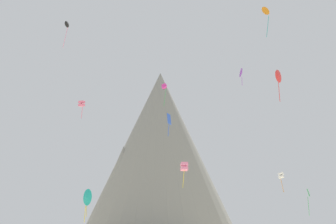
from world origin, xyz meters
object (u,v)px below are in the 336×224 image
(kite_magenta_high, at_px, (164,87))
(kite_rainbow_mid, at_px, (82,104))
(kite_violet_high, at_px, (242,73))
(kite_white_low, at_px, (281,176))
(rock_massif, at_px, (157,152))
(kite_blue_mid, at_px, (169,120))
(kite_green_low, at_px, (308,196))
(kite_red_mid, at_px, (279,76))
(kite_pink_low, at_px, (184,167))
(kite_gold_low, at_px, (88,197))
(kite_orange_high, at_px, (265,12))
(kite_teal_low, at_px, (87,197))
(kite_black_high, at_px, (67,25))

(kite_magenta_high, bearing_deg, kite_rainbow_mid, 164.70)
(kite_violet_high, bearing_deg, kite_white_low, -46.12)
(kite_magenta_high, relative_size, kite_rainbow_mid, 1.69)
(rock_massif, distance_m, kite_violet_high, 61.55)
(kite_blue_mid, bearing_deg, kite_violet_high, -137.33)
(kite_green_low, height_order, kite_red_mid, kite_red_mid)
(kite_pink_low, distance_m, kite_violet_high, 27.46)
(kite_pink_low, bearing_deg, kite_gold_low, 123.37)
(kite_orange_high, relative_size, kite_violet_high, 1.58)
(kite_magenta_high, distance_m, kite_white_low, 32.96)
(kite_white_low, xyz_separation_m, kite_gold_low, (-43.02, -1.03, -4.86))
(kite_blue_mid, bearing_deg, kite_rainbow_mid, -52.05)
(kite_green_low, distance_m, kite_violet_high, 29.60)
(kite_teal_low, bearing_deg, kite_magenta_high, 113.04)
(rock_massif, height_order, kite_orange_high, rock_massif)
(kite_orange_high, distance_m, kite_black_high, 36.44)
(kite_red_mid, height_order, kite_blue_mid, kite_red_mid)
(rock_massif, xyz_separation_m, kite_teal_low, (-7.63, -75.94, -20.35))
(kite_teal_low, bearing_deg, rock_massif, 132.03)
(kite_magenta_high, bearing_deg, kite_gold_low, 96.22)
(rock_massif, bearing_deg, kite_blue_mid, -86.78)
(kite_pink_low, relative_size, kite_teal_low, 0.88)
(kite_blue_mid, bearing_deg, kite_gold_low, -77.48)
(kite_green_low, relative_size, kite_violet_high, 1.42)
(kite_white_low, bearing_deg, kite_green_low, -107.54)
(kite_violet_high, height_order, kite_teal_low, kite_violet_high)
(kite_black_high, relative_size, kite_teal_low, 1.12)
(kite_white_low, distance_m, kite_pink_low, 32.46)
(kite_rainbow_mid, xyz_separation_m, kite_orange_high, (32.93, 0.13, 17.80))
(kite_blue_mid, bearing_deg, kite_teal_low, -40.90)
(rock_massif, distance_m, kite_pink_low, 71.55)
(kite_green_low, height_order, kite_teal_low, kite_green_low)
(kite_rainbow_mid, relative_size, kite_violet_high, 0.82)
(kite_rainbow_mid, distance_m, kite_gold_low, 27.40)
(kite_rainbow_mid, bearing_deg, kite_green_low, 45.80)
(kite_teal_low, distance_m, kite_blue_mid, 17.04)
(kite_green_low, distance_m, kite_black_high, 59.61)
(kite_white_low, relative_size, kite_black_high, 0.81)
(kite_teal_low, height_order, kite_red_mid, kite_red_mid)
(kite_rainbow_mid, relative_size, kite_red_mid, 0.58)
(kite_orange_high, xyz_separation_m, kite_pink_low, (-15.26, 0.67, -28.61))
(kite_red_mid, distance_m, kite_blue_mid, 20.74)
(kite_magenta_high, distance_m, kite_blue_mid, 33.72)
(kite_orange_high, distance_m, kite_blue_mid, 31.85)
(kite_teal_low, distance_m, kite_red_mid, 35.56)
(kite_violet_high, bearing_deg, kite_black_high, 105.14)
(kite_violet_high, xyz_separation_m, kite_blue_mid, (-15.14, -23.94, -16.55))
(kite_pink_low, relative_size, kite_green_low, 0.77)
(kite_rainbow_mid, height_order, kite_gold_low, kite_rainbow_mid)
(kite_magenta_high, bearing_deg, kite_white_low, -55.71)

